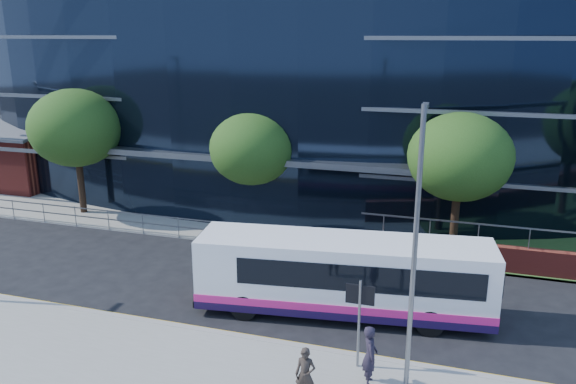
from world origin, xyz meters
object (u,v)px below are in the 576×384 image
(streetlight_east, at_px, (415,245))
(pedestrian, at_px, (370,355))
(tree_far_c, at_px, (460,157))
(brick_pavilion, at_px, (10,154))
(tree_far_b, at_px, (252,149))
(pedestrian_b, at_px, (305,375))
(tree_far_a, at_px, (75,128))
(street_sign, at_px, (360,306))
(city_bus, at_px, (346,275))

(streetlight_east, distance_m, pedestrian, 3.55)
(tree_far_c, relative_size, streetlight_east, 0.81)
(brick_pavilion, bearing_deg, pedestrian, -30.43)
(tree_far_b, bearing_deg, tree_far_c, -2.86)
(pedestrian, distance_m, pedestrian_b, 2.01)
(tree_far_a, relative_size, tree_far_b, 1.15)
(brick_pavilion, bearing_deg, pedestrian_b, -33.95)
(pedestrian, bearing_deg, street_sign, 15.19)
(street_sign, relative_size, tree_far_c, 0.43)
(pedestrian, relative_size, pedestrian_b, 1.15)
(street_sign, distance_m, tree_far_a, 20.63)
(brick_pavilion, distance_m, tree_far_b, 19.55)
(brick_pavilion, bearing_deg, tree_far_c, -8.82)
(tree_far_c, relative_size, city_bus, 0.61)
(tree_far_c, bearing_deg, pedestrian, -100.16)
(brick_pavilion, height_order, pedestrian_b, brick_pavilion)
(tree_far_c, relative_size, pedestrian, 3.63)
(tree_far_a, distance_m, city_bus, 18.23)
(brick_pavilion, xyz_separation_m, pedestrian_b, (25.42, -17.12, -1.01))
(tree_far_b, distance_m, pedestrian_b, 14.97)
(tree_far_b, xyz_separation_m, pedestrian_b, (6.42, -13.12, -3.28))
(city_bus, height_order, pedestrian_b, city_bus)
(tree_far_b, bearing_deg, streetlight_east, -52.37)
(brick_pavilion, relative_size, tree_far_c, 1.32)
(tree_far_b, height_order, pedestrian_b, tree_far_b)
(pedestrian, bearing_deg, tree_far_c, -26.61)
(brick_pavilion, relative_size, pedestrian, 4.79)
(city_bus, bearing_deg, brick_pavilion, 148.06)
(brick_pavilion, distance_m, pedestrian, 31.29)
(street_sign, height_order, tree_far_b, tree_far_b)
(tree_far_a, height_order, streetlight_east, streetlight_east)
(street_sign, bearing_deg, pedestrian_b, -117.97)
(street_sign, bearing_deg, tree_far_c, 76.71)
(city_bus, xyz_separation_m, pedestrian, (1.55, -4.15, -0.45))
(brick_pavilion, bearing_deg, streetlight_east, -29.24)
(brick_pavilion, xyz_separation_m, street_sign, (26.50, -15.09, 0.21))
(pedestrian, bearing_deg, pedestrian_b, 113.01)
(tree_far_b, distance_m, city_bus, 10.38)
(tree_far_c, distance_m, pedestrian_b, 13.60)
(street_sign, relative_size, pedestrian_b, 1.80)
(city_bus, bearing_deg, tree_far_c, 56.28)
(brick_pavilion, height_order, city_bus, brick_pavilion)
(streetlight_east, bearing_deg, pedestrian, -170.56)
(tree_far_c, height_order, pedestrian_b, tree_far_c)
(pedestrian, bearing_deg, tree_far_b, 17.47)
(tree_far_b, height_order, pedestrian, tree_far_b)
(pedestrian, height_order, pedestrian_b, pedestrian)
(streetlight_east, distance_m, city_bus, 5.58)
(brick_pavilion, relative_size, tree_far_b, 1.42)
(street_sign, bearing_deg, tree_far_b, 124.08)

